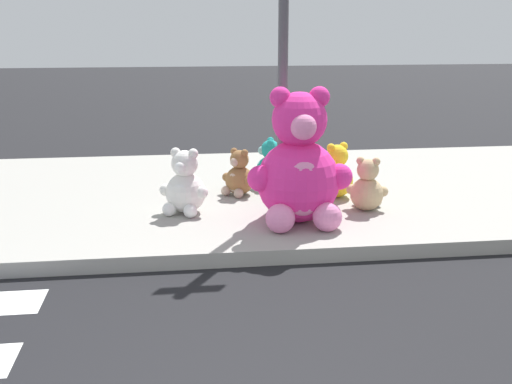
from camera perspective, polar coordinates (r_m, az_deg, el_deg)
The scene contains 8 objects.
sidewalk at distance 7.70m, azimuth -5.98°, elevation -0.39°, with size 28.00×4.40×0.15m, color #9E9B93.
sign_pole at distance 6.71m, azimuth 2.55°, elevation 12.71°, with size 0.56×0.11×3.20m.
plush_pink_large at distance 6.31m, azimuth 4.06°, elevation 2.10°, with size 1.09×0.96×1.41m.
plush_brown at distance 7.40m, azimuth -1.64°, elevation 1.47°, with size 0.41×0.41×0.57m.
plush_tan at distance 6.92m, azimuth 10.35°, elevation 0.32°, with size 0.44×0.43×0.61m.
plush_white at distance 6.72m, azimuth -6.69°, elevation 0.44°, with size 0.53×0.52×0.72m.
plush_yellow at distance 7.37m, azimuth 7.43°, elevation 1.58°, with size 0.48×0.48×0.66m.
plush_teal at distance 7.87m, azimuth 1.21°, elevation 2.43°, with size 0.42×0.47×0.61m.
Camera 1 is at (-0.13, -2.21, 2.18)m, focal length 42.76 mm.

